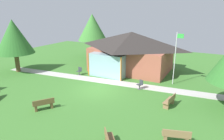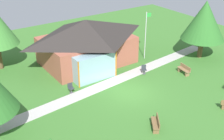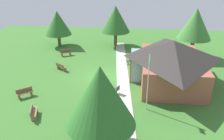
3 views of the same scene
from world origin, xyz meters
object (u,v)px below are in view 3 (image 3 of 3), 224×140
Objects in this scene: patio_chair_lawn_spare at (117,90)px; tree_lawn_corner at (58,23)px; pavilion at (170,61)px; flagpole at (148,80)px; bench_front_left at (66,53)px; bench_front_right at (25,93)px; bench_mid_right at (88,107)px; patio_chair_west at (129,61)px; bench_lawn_far_right at (33,112)px; tree_behind_pavilion_left at (195,24)px; tree_west_hedge at (116,19)px; bench_front_center at (61,67)px; tree_east_hedge at (100,97)px.

tree_lawn_corner reaches higher than patio_chair_lawn_spare.
patio_chair_lawn_spare is (3.18, -5.15, -1.94)m from pavilion.
flagpole is 0.96× the size of tree_lawn_corner.
patio_chair_lawn_spare is at bearing -131.52° from flagpole.
bench_front_left is (-6.36, -12.95, -1.95)m from pavilion.
patio_chair_lawn_spare is at bearing 150.88° from bench_front_right.
bench_front_right is at bearing -94.67° from flagpole.
tree_lawn_corner is (-4.00, -2.15, 3.08)m from bench_front_left.
bench_mid_right is at bearing -49.31° from pavilion.
patio_chair_west is 12.73m from tree_lawn_corner.
flagpole is 10.25m from patio_chair_west.
bench_lawn_far_right and bench_front_right have the same top height.
bench_front_left is at bearing 76.91° from patio_chair_west.
tree_behind_pavilion_left reaches higher than bench_lawn_far_right.
bench_front_left is 0.26× the size of tree_west_hedge.
patio_chair_west is (-10.51, 2.96, 0.01)m from bench_mid_right.
bench_front_left is at bearing -85.39° from tree_behind_pavilion_left.
patio_chair_lawn_spare is at bearing -39.39° from tree_behind_pavilion_left.
bench_mid_right is 4.41m from bench_lawn_far_right.
tree_west_hedge is (-15.97, 6.98, 3.64)m from bench_front_right.
bench_mid_right is 18.35m from tree_behind_pavilion_left.
bench_front_center is at bearing -69.01° from tree_behind_pavilion_left.
patio_chair_west is at bearing 23.00° from patio_chair_lawn_spare.
tree_east_hedge is at bearing 104.66° from bench_front_right.
flagpole reaches higher than bench_front_center.
tree_behind_pavilion_left is 20.58m from tree_east_hedge.
bench_front_right is at bearing -126.31° from tree_east_hedge.
tree_behind_pavilion_left is 1.08× the size of tree_west_hedge.
bench_front_right is 17.81m from tree_west_hedge.
pavilion is at bearing 55.56° from tree_lawn_corner.
bench_front_center is 8.16m from patio_chair_west.
pavilion is 9.88m from bench_mid_right.
bench_mid_right is at bearing 24.96° from tree_lawn_corner.
bench_front_left is at bearing 168.70° from bench_lawn_far_right.
patio_chair_lawn_spare is at bearing 107.58° from bench_lawn_far_right.
pavilion is 1.51× the size of tree_behind_pavilion_left.
bench_lawn_far_right is 9.21m from bench_front_center.
flagpole is 17.46m from tree_west_hedge.
bench_front_left is 0.29× the size of tree_lawn_corner.
patio_chair_lawn_spare is 14.65m from tree_behind_pavilion_left.
tree_lawn_corner reaches higher than bench_front_right.
bench_mid_right is 0.26× the size of tree_east_hedge.
bench_front_right is 0.23× the size of tree_behind_pavilion_left.
pavilion is 1.59× the size of tree_east_hedge.
tree_west_hedge reaches higher than bench_mid_right.
patio_chair_west is at bearing 17.88° from tree_west_hedge.
bench_front_left and bench_lawn_far_right have the same top height.
flagpole is 6.06m from tree_east_hedge.
tree_east_hedge reaches higher than tree_west_hedge.
tree_lawn_corner is at bearing -83.52° from tree_west_hedge.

